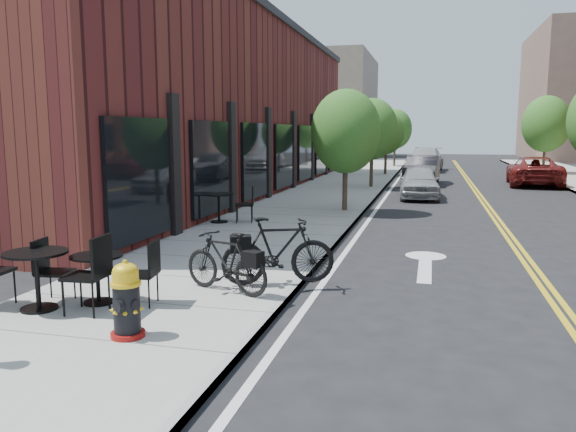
% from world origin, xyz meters
% --- Properties ---
extents(ground, '(120.00, 120.00, 0.00)m').
position_xyz_m(ground, '(0.00, 0.00, 0.00)').
color(ground, black).
rests_on(ground, ground).
extents(sidewalk_near, '(4.00, 70.00, 0.12)m').
position_xyz_m(sidewalk_near, '(-2.00, 10.00, 0.06)').
color(sidewalk_near, '#9E9B93').
rests_on(sidewalk_near, ground).
extents(building_near, '(5.00, 28.00, 7.00)m').
position_xyz_m(building_near, '(-6.50, 14.00, 3.50)').
color(building_near, '#491717').
rests_on(building_near, ground).
extents(bg_building_left, '(8.00, 14.00, 10.00)m').
position_xyz_m(bg_building_left, '(-8.00, 48.00, 5.00)').
color(bg_building_left, '#726656').
rests_on(bg_building_left, ground).
extents(tree_near_a, '(2.20, 2.20, 3.81)m').
position_xyz_m(tree_near_a, '(-0.60, 9.00, 2.60)').
color(tree_near_a, '#382B1E').
rests_on(tree_near_a, sidewalk_near).
extents(tree_near_b, '(2.30, 2.30, 3.98)m').
position_xyz_m(tree_near_b, '(-0.60, 17.00, 2.71)').
color(tree_near_b, '#382B1E').
rests_on(tree_near_b, sidewalk_near).
extents(tree_near_c, '(2.10, 2.10, 3.67)m').
position_xyz_m(tree_near_c, '(-0.60, 25.00, 2.53)').
color(tree_near_c, '#382B1E').
rests_on(tree_near_c, sidewalk_near).
extents(tree_near_d, '(2.40, 2.40, 4.11)m').
position_xyz_m(tree_near_d, '(-0.60, 33.00, 2.79)').
color(tree_near_d, '#382B1E').
rests_on(tree_near_d, sidewalk_near).
extents(tree_far_c, '(2.80, 2.80, 4.62)m').
position_xyz_m(tree_far_c, '(8.60, 28.00, 3.06)').
color(tree_far_c, '#382B1E').
rests_on(tree_far_c, sidewalk_far).
extents(fire_hydrant, '(0.55, 0.55, 0.96)m').
position_xyz_m(fire_hydrant, '(-1.48, -2.82, 0.57)').
color(fire_hydrant, maroon).
rests_on(fire_hydrant, sidewalk_near).
extents(bicycle_left, '(1.67, 0.98, 0.97)m').
position_xyz_m(bicycle_left, '(-0.99, -0.70, 0.60)').
color(bicycle_left, black).
rests_on(bicycle_left, sidewalk_near).
extents(bicycle_right, '(1.92, 1.22, 1.12)m').
position_xyz_m(bicycle_right, '(-0.32, -0.06, 0.68)').
color(bicycle_right, black).
rests_on(bicycle_right, sidewalk_near).
extents(bistro_set_a, '(1.77, 0.85, 0.94)m').
position_xyz_m(bistro_set_a, '(-2.60, -1.70, 0.59)').
color(bistro_set_a, black).
rests_on(bistro_set_a, sidewalk_near).
extents(bistro_set_b, '(2.03, 0.92, 1.09)m').
position_xyz_m(bistro_set_b, '(-3.24, -2.18, 0.67)').
color(bistro_set_b, black).
rests_on(bistro_set_b, sidewalk_near).
extents(bistro_set_c, '(1.96, 1.01, 1.03)m').
position_xyz_m(bistro_set_c, '(-3.60, 5.69, 0.64)').
color(bistro_set_c, black).
rests_on(bistro_set_c, sidewalk_near).
extents(parked_car_a, '(1.71, 3.81, 1.27)m').
position_xyz_m(parked_car_a, '(1.60, 13.95, 0.64)').
color(parked_car_a, '#95979C').
rests_on(parked_car_a, ground).
extents(parked_car_b, '(1.78, 4.45, 1.44)m').
position_xyz_m(parked_car_b, '(1.60, 20.05, 0.72)').
color(parked_car_b, black).
rests_on(parked_car_b, ground).
extents(parked_car_c, '(2.65, 5.55, 1.56)m').
position_xyz_m(parked_car_c, '(1.60, 29.73, 0.78)').
color(parked_car_c, '#ACACB1').
rests_on(parked_car_c, ground).
extents(parked_car_far, '(2.70, 5.24, 1.41)m').
position_xyz_m(parked_car_far, '(6.90, 20.71, 0.71)').
color(parked_car_far, maroon).
rests_on(parked_car_far, ground).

